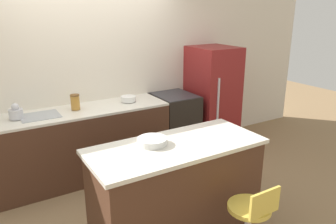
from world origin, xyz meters
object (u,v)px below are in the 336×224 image
Objects in this scene: oven_range at (175,125)px; stool_chair at (250,223)px; refrigerator at (212,98)px; mixing_bowl at (128,99)px; kettle at (16,113)px.

oven_range reaches higher than stool_chair.
refrigerator is 2.09× the size of stool_chair.
refrigerator is at bearing -1.90° from mixing_bowl.
refrigerator is (0.69, -0.02, 0.33)m from oven_range.
oven_range is 0.59× the size of refrigerator.
mixing_bowl is (-1.43, 0.05, 0.18)m from refrigerator.
refrigerator reaches higher than oven_range.
refrigerator reaches higher than stool_chair.
refrigerator is 8.76× the size of kettle.
refrigerator is 2.63m from stool_chair.
mixing_bowl is (1.42, 0.00, -0.04)m from kettle.
kettle is at bearing 180.00° from mixing_bowl.
oven_range is 0.90m from mixing_bowl.
kettle is at bearing 179.05° from refrigerator.
oven_range is 1.23× the size of stool_chair.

